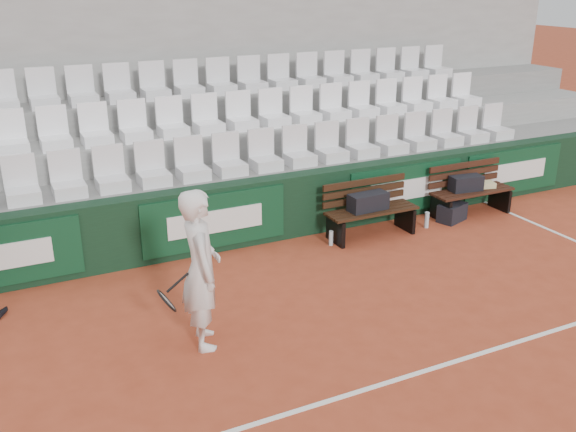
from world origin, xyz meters
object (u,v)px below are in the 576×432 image
object	(u,v)px
water_bottle_far	(427,220)
tennis_player	(201,269)
sports_bag_left	(368,202)
sports_bag_ground	(452,212)
sports_bag_right	(466,183)
bench_right	(471,202)
water_bottle_near	(331,238)
bench_left	(371,223)

from	to	relation	value
water_bottle_far	tennis_player	xyz separation A→B (m)	(-4.44, -1.75, 0.78)
water_bottle_far	sports_bag_left	bearing A→B (deg)	174.75
sports_bag_ground	tennis_player	bearing A→B (deg)	-160.08
sports_bag_right	sports_bag_ground	xyz separation A→B (m)	(-0.36, -0.13, -0.43)
bench_right	water_bottle_near	bearing A→B (deg)	-177.83
sports_bag_ground	water_bottle_far	size ratio (longest dim) A/B	1.86
sports_bag_left	water_bottle_far	xyz separation A→B (m)	(1.09, -0.10, -0.45)
sports_bag_right	sports_bag_ground	bearing A→B (deg)	-159.66
sports_bag_left	sports_bag_ground	world-z (taller)	sports_bag_left
bench_left	water_bottle_near	world-z (taller)	bench_left
bench_right	tennis_player	distance (m)	5.85
bench_left	sports_bag_ground	size ratio (longest dim) A/B	3.02
sports_bag_ground	water_bottle_far	world-z (taller)	sports_bag_ground
sports_bag_ground	water_bottle_far	xyz separation A→B (m)	(-0.57, -0.06, -0.02)
tennis_player	water_bottle_far	bearing A→B (deg)	21.57
water_bottle_near	tennis_player	distance (m)	3.31
sports_bag_right	water_bottle_far	bearing A→B (deg)	-168.23
bench_left	water_bottle_far	bearing A→B (deg)	-5.06
bench_left	bench_right	size ratio (longest dim) A/B	1.00
water_bottle_far	sports_bag_ground	bearing A→B (deg)	6.07
sports_bag_ground	sports_bag_right	bearing A→B (deg)	20.34
sports_bag_ground	water_bottle_near	distance (m)	2.35
sports_bag_left	sports_bag_right	world-z (taller)	sports_bag_left
bench_right	tennis_player	size ratio (longest dim) A/B	0.82
water_bottle_near	sports_bag_left	bearing A→B (deg)	4.43
bench_left	water_bottle_far	distance (m)	1.03
water_bottle_near	bench_right	bearing A→B (deg)	2.17
sports_bag_left	water_bottle_near	size ratio (longest dim) A/B	2.71
sports_bag_left	water_bottle_far	size ratio (longest dim) A/B	2.37
sports_bag_right	tennis_player	distance (m)	5.72
bench_left	tennis_player	xyz separation A→B (m)	(-3.41, -1.84, 0.68)
tennis_player	water_bottle_near	bearing A→B (deg)	34.08
bench_left	tennis_player	bearing A→B (deg)	-151.63
water_bottle_near	sports_bag_ground	bearing A→B (deg)	0.32
sports_bag_left	water_bottle_far	bearing A→B (deg)	-5.25
bench_right	bench_left	bearing A→B (deg)	-178.22
sports_bag_ground	tennis_player	distance (m)	5.38
water_bottle_near	tennis_player	xyz separation A→B (m)	(-2.66, -1.80, 0.79)
bench_left	sports_bag_right	xyz separation A→B (m)	(1.95, 0.10, 0.35)
sports_bag_right	water_bottle_far	world-z (taller)	sports_bag_right
sports_bag_ground	tennis_player	size ratio (longest dim) A/B	0.27
bench_right	water_bottle_near	xyz separation A→B (m)	(-2.83, -0.11, -0.11)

